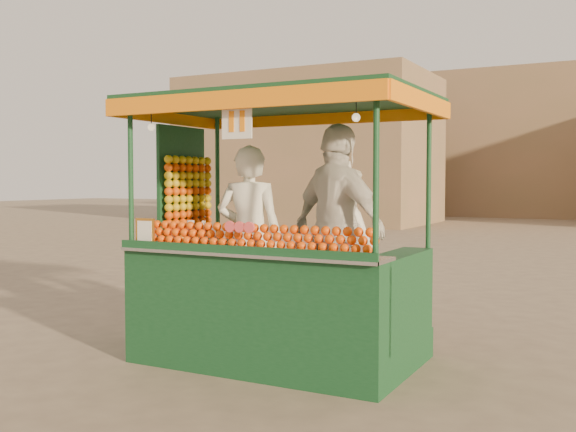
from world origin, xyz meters
The scene contains 7 objects.
ground centered at (0.00, 0.00, 0.00)m, with size 90.00×90.00×0.00m, color #6A5A4B.
building_left centered at (-9.00, 20.00, 3.00)m, with size 10.00×6.00×6.00m, color #8D6950.
building_center centered at (-2.00, 30.00, 3.50)m, with size 14.00×7.00×7.00m, color #8D6950.
juice_cart centered at (0.26, -0.01, 0.82)m, with size 2.76×1.79×2.51m.
vendor_left centered at (0.00, 0.08, 1.17)m, with size 0.74×0.59×1.77m.
vendor_middle centered at (0.75, 0.68, 1.08)m, with size 0.97×0.96×1.57m.
vendor_right centered at (0.88, 0.21, 1.27)m, with size 1.24×0.91×1.95m.
Camera 1 is at (3.33, -5.48, 1.72)m, focal length 41.74 mm.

